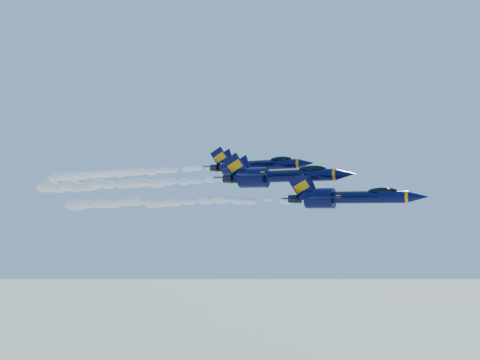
% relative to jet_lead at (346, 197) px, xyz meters
% --- Properties ---
extents(jet_lead, '(16.42, 13.47, 6.10)m').
position_rel_jet_lead_xyz_m(jet_lead, '(0.00, 0.00, 0.00)').
color(jet_lead, '#060932').
extents(smoke_trail_jet_lead, '(38.94, 1.83, 1.65)m').
position_rel_jet_lead_xyz_m(smoke_trail_jet_lead, '(-26.49, 0.00, -0.40)').
color(smoke_trail_jet_lead, white).
extents(jet_second, '(18.97, 15.56, 7.05)m').
position_rel_jet_lead_xyz_m(jet_second, '(-10.54, 4.13, 3.18)').
color(jet_second, '#060932').
extents(smoke_trail_jet_second, '(38.94, 2.11, 1.90)m').
position_rel_jet_lead_xyz_m(smoke_trail_jet_second, '(-38.12, 4.13, 2.75)').
color(smoke_trail_jet_second, white).
extents(jet_third, '(17.87, 14.66, 6.64)m').
position_rel_jet_lead_xyz_m(jet_third, '(-18.07, 12.34, 5.71)').
color(jet_third, '#060932').
extents(smoke_trail_jet_third, '(38.94, 1.99, 1.79)m').
position_rel_jet_lead_xyz_m(smoke_trail_jet_third, '(-45.18, 12.34, 5.30)').
color(smoke_trail_jet_third, white).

